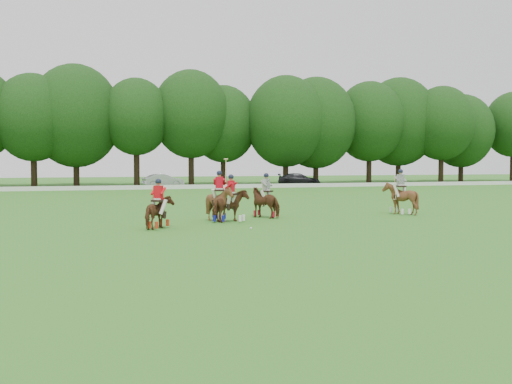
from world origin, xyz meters
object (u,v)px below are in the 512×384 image
object	(u,v)px
polo_red_a	(159,211)
polo_red_b	(231,205)
polo_stripe_b	(400,198)
car_right	(299,179)
car_mid	(163,181)
polo_ball	(251,228)
polo_stripe_a	(266,202)
polo_red_c	(219,203)

from	to	relation	value
polo_red_a	polo_red_b	bearing A→B (deg)	25.90
polo_red_a	polo_stripe_b	xyz separation A→B (m)	(13.30, 2.95, 0.15)
car_right	car_mid	bearing A→B (deg)	108.96
polo_ball	polo_stripe_a	bearing A→B (deg)	65.14
car_right	polo_stripe_a	distance (m)	40.02
polo_red_a	polo_red_b	size ratio (longest dim) A/B	0.94
car_right	polo_red_a	size ratio (longest dim) A/B	2.42
polo_red_a	polo_ball	size ratio (longest dim) A/B	23.54
car_right	polo_ball	world-z (taller)	car_right
polo_ball	polo_red_a	bearing A→B (deg)	160.58
polo_red_c	polo_stripe_b	size ratio (longest dim) A/B	1.21
car_mid	polo_red_b	bearing A→B (deg)	166.81
polo_red_b	polo_stripe_a	size ratio (longest dim) A/B	0.99
car_mid	polo_red_c	bearing A→B (deg)	166.06
polo_red_a	polo_red_c	world-z (taller)	polo_red_c
polo_red_a	polo_red_c	xyz separation A→B (m)	(3.11, 2.06, 0.13)
polo_red_c	polo_stripe_b	world-z (taller)	polo_red_c
car_mid	polo_red_c	distance (m)	38.10
car_mid	car_right	xyz separation A→B (m)	(16.32, 0.00, -0.01)
polo_stripe_a	car_mid	bearing A→B (deg)	90.71
polo_red_a	polo_red_c	bearing A→B (deg)	33.51
polo_red_a	polo_red_b	distance (m)	4.00
car_right	polo_red_c	size ratio (longest dim) A/B	1.73
polo_red_a	polo_red_c	size ratio (longest dim) A/B	0.72
polo_red_b	polo_stripe_a	world-z (taller)	polo_stripe_a
polo_red_c	polo_stripe_a	bearing A→B (deg)	25.25
polo_red_b	polo_stripe_b	xyz separation A→B (m)	(9.70, 1.20, 0.10)
polo_ball	polo_red_b	bearing A→B (deg)	91.75
polo_stripe_a	polo_red_c	bearing A→B (deg)	-154.75
car_mid	polo_stripe_a	size ratio (longest dim) A/B	2.01
polo_red_b	car_mid	bearing A→B (deg)	87.33
polo_stripe_b	polo_red_a	bearing A→B (deg)	-167.51
polo_red_c	polo_red_a	bearing A→B (deg)	-146.49
car_right	polo_red_b	xyz separation A→B (m)	(-18.11, -38.34, 0.05)
car_mid	polo_stripe_b	world-z (taller)	polo_stripe_b
polo_red_c	car_right	bearing A→B (deg)	63.95
polo_red_a	polo_stripe_b	bearing A→B (deg)	12.49
polo_red_c	polo_stripe_a	xyz separation A→B (m)	(2.73, 1.29, -0.07)
car_right	polo_red_b	world-z (taller)	polo_red_b
car_right	polo_red_a	xyz separation A→B (m)	(-21.70, -40.09, 0.01)
polo_red_a	car_mid	bearing A→B (deg)	82.35
polo_stripe_a	polo_ball	world-z (taller)	polo_stripe_a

